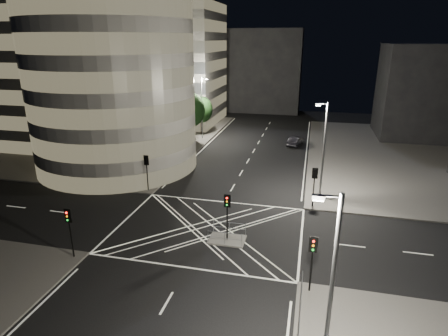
% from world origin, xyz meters
% --- Properties ---
extents(ground, '(120.00, 120.00, 0.00)m').
position_xyz_m(ground, '(0.00, 0.00, 0.00)').
color(ground, black).
rests_on(ground, ground).
extents(sidewalk_far_left, '(42.00, 42.00, 0.15)m').
position_xyz_m(sidewalk_far_left, '(-29.00, 27.00, 0.07)').
color(sidewalk_far_left, '#595653').
rests_on(sidewalk_far_left, ground).
extents(central_island, '(3.00, 2.00, 0.15)m').
position_xyz_m(central_island, '(2.00, -1.50, 0.07)').
color(central_island, slate).
rests_on(central_island, ground).
extents(office_tower_curved, '(30.00, 29.00, 27.20)m').
position_xyz_m(office_tower_curved, '(-20.74, 18.74, 12.65)').
color(office_tower_curved, gray).
rests_on(office_tower_curved, sidewalk_far_left).
extents(office_block_rear, '(24.00, 16.00, 22.00)m').
position_xyz_m(office_block_rear, '(-22.00, 42.00, 11.15)').
color(office_block_rear, gray).
rests_on(office_block_rear, sidewalk_far_left).
extents(building_right_far, '(14.00, 12.00, 15.00)m').
position_xyz_m(building_right_far, '(26.00, 40.00, 7.65)').
color(building_right_far, black).
rests_on(building_right_far, sidewalk_far_right).
extents(building_far_end, '(18.00, 8.00, 18.00)m').
position_xyz_m(building_far_end, '(-4.00, 58.00, 9.00)').
color(building_far_end, black).
rests_on(building_far_end, ground).
extents(tree_a, '(4.12, 4.12, 6.62)m').
position_xyz_m(tree_a, '(-10.50, 9.00, 4.39)').
color(tree_a, black).
rests_on(tree_a, sidewalk_far_left).
extents(tree_b, '(4.84, 4.84, 7.70)m').
position_xyz_m(tree_b, '(-10.50, 15.00, 5.06)').
color(tree_b, black).
rests_on(tree_b, sidewalk_far_left).
extents(tree_c, '(3.64, 3.64, 6.82)m').
position_xyz_m(tree_c, '(-10.50, 21.00, 4.85)').
color(tree_c, black).
rests_on(tree_c, sidewalk_far_left).
extents(tree_d, '(4.71, 4.71, 7.94)m').
position_xyz_m(tree_d, '(-10.50, 27.00, 5.37)').
color(tree_d, black).
rests_on(tree_d, sidewalk_far_left).
extents(tree_e, '(3.91, 3.91, 6.47)m').
position_xyz_m(tree_e, '(-10.50, 33.00, 4.36)').
color(tree_e, black).
rests_on(tree_e, sidewalk_far_left).
extents(traffic_signal_fl, '(0.55, 0.22, 4.00)m').
position_xyz_m(traffic_signal_fl, '(-8.80, 6.80, 2.91)').
color(traffic_signal_fl, black).
rests_on(traffic_signal_fl, sidewalk_far_left).
extents(traffic_signal_nl, '(0.55, 0.22, 4.00)m').
position_xyz_m(traffic_signal_nl, '(-8.80, -6.80, 2.91)').
color(traffic_signal_nl, black).
rests_on(traffic_signal_nl, sidewalk_near_left).
extents(traffic_signal_fr, '(0.55, 0.22, 4.00)m').
position_xyz_m(traffic_signal_fr, '(8.80, 6.80, 2.91)').
color(traffic_signal_fr, black).
rests_on(traffic_signal_fr, sidewalk_far_right).
extents(traffic_signal_nr, '(0.55, 0.22, 4.00)m').
position_xyz_m(traffic_signal_nr, '(8.80, -6.80, 2.91)').
color(traffic_signal_nr, black).
rests_on(traffic_signal_nr, sidewalk_near_right).
extents(traffic_signal_island, '(0.55, 0.22, 4.00)m').
position_xyz_m(traffic_signal_island, '(2.00, -1.50, 2.91)').
color(traffic_signal_island, black).
rests_on(traffic_signal_island, central_island).
extents(street_lamp_left_near, '(1.25, 0.25, 10.00)m').
position_xyz_m(street_lamp_left_near, '(-9.44, 12.00, 5.54)').
color(street_lamp_left_near, slate).
rests_on(street_lamp_left_near, sidewalk_far_left).
extents(street_lamp_left_far, '(1.25, 0.25, 10.00)m').
position_xyz_m(street_lamp_left_far, '(-9.44, 30.00, 5.54)').
color(street_lamp_left_far, slate).
rests_on(street_lamp_left_far, sidewalk_far_left).
extents(street_lamp_right_far, '(1.25, 0.25, 10.00)m').
position_xyz_m(street_lamp_right_far, '(9.44, 9.00, 5.54)').
color(street_lamp_right_far, slate).
rests_on(street_lamp_right_far, sidewalk_far_right).
extents(street_lamp_right_near, '(1.25, 0.25, 10.00)m').
position_xyz_m(street_lamp_right_near, '(9.44, -14.00, 5.54)').
color(street_lamp_right_near, slate).
rests_on(street_lamp_right_near, sidewalk_near_right).
extents(railing_island_south, '(2.80, 0.06, 1.10)m').
position_xyz_m(railing_island_south, '(2.00, -2.40, 0.70)').
color(railing_island_south, slate).
rests_on(railing_island_south, central_island).
extents(railing_island_north, '(2.80, 0.06, 1.10)m').
position_xyz_m(railing_island_north, '(2.00, -0.60, 0.70)').
color(railing_island_north, slate).
rests_on(railing_island_north, central_island).
extents(sedan, '(2.50, 4.64, 1.45)m').
position_xyz_m(sedan, '(5.85, 29.61, 0.73)').
color(sedan, black).
rests_on(sedan, ground).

